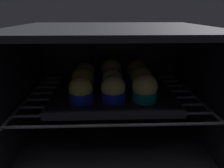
{
  "coord_description": "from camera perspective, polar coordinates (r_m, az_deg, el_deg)",
  "views": [
    {
      "loc": [
        -2.31,
        -40.05,
        39.68
      ],
      "look_at": [
        0.0,
        23.29,
        17.02
      ],
      "focal_mm": 32.65,
      "sensor_mm": 36.0,
      "label": 1
    }
  ],
  "objects": [
    {
      "name": "oven_cavity",
      "position": [
        0.7,
        -0.09,
        0.79
      ],
      "size": [
        59.0,
        47.0,
        37.0
      ],
      "color": "black",
      "rests_on": "ground"
    },
    {
      "name": "muffin_row0_col0",
      "position": [
        0.58,
        -8.73,
        -1.94
      ],
      "size": [
        7.02,
        7.02,
        7.47
      ],
      "color": "#1928B7",
      "rests_on": "baking_tray"
    },
    {
      "name": "oven_rack",
      "position": [
        0.67,
        0.04,
        -3.11
      ],
      "size": [
        54.8,
        42.0,
        0.8
      ],
      "color": "#51515B",
      "rests_on": "oven_cavity"
    },
    {
      "name": "muffin_row1_col0",
      "position": [
        0.67,
        -8.1,
        1.1
      ],
      "size": [
        7.44,
        7.44,
        7.75
      ],
      "color": "red",
      "rests_on": "baking_tray"
    },
    {
      "name": "muffin_row0_col1",
      "position": [
        0.58,
        0.25,
        -1.59
      ],
      "size": [
        7.03,
        7.03,
        7.8
      ],
      "color": "#1928B7",
      "rests_on": "baking_tray"
    },
    {
      "name": "muffin_row2_col0",
      "position": [
        0.76,
        -7.37,
        3.01
      ],
      "size": [
        7.02,
        7.02,
        7.04
      ],
      "color": "#1928B7",
      "rests_on": "baking_tray"
    },
    {
      "name": "muffin_row0_col2",
      "position": [
        0.59,
        9.13,
        -1.36
      ],
      "size": [
        7.3,
        7.3,
        8.07
      ],
      "color": "#0C8C84",
      "rests_on": "baking_tray"
    },
    {
      "name": "baking_tray",
      "position": [
        0.68,
        0.0,
        -1.86
      ],
      "size": [
        36.59,
        36.59,
        2.2
      ],
      "color": "black",
      "rests_on": "oven_rack"
    },
    {
      "name": "muffin_row2_col2",
      "position": [
        0.76,
        6.93,
        3.42
      ],
      "size": [
        7.47,
        7.47,
        7.55
      ],
      "color": "#1928B7",
      "rests_on": "baking_tray"
    },
    {
      "name": "muffin_row1_col1",
      "position": [
        0.67,
        0.13,
        1.03
      ],
      "size": [
        7.02,
        7.02,
        7.05
      ],
      "color": "#1928B7",
      "rests_on": "baking_tray"
    },
    {
      "name": "muffin_row1_col2",
      "position": [
        0.68,
        8.12,
        1.33
      ],
      "size": [
        7.38,
        7.38,
        7.66
      ],
      "color": "#1928B7",
      "rests_on": "baking_tray"
    },
    {
      "name": "muffin_row2_col1",
      "position": [
        0.76,
        -0.08,
        3.64
      ],
      "size": [
        7.68,
        7.68,
        8.09
      ],
      "color": "#1928B7",
      "rests_on": "baking_tray"
    }
  ]
}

